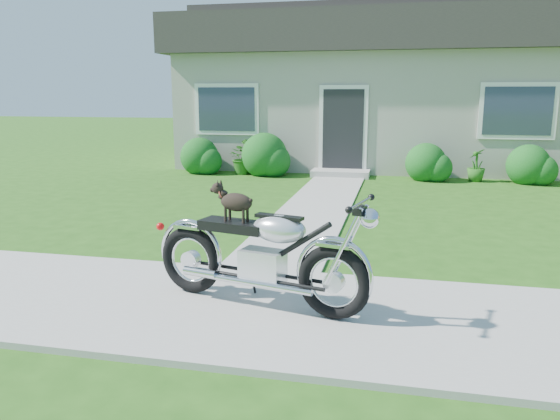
{
  "coord_description": "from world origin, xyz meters",
  "views": [
    {
      "loc": [
        -0.1,
        -4.63,
        1.97
      ],
      "look_at": [
        -1.34,
        1.0,
        0.75
      ],
      "focal_mm": 35.0,
      "sensor_mm": 36.0,
      "label": 1
    }
  ],
  "objects_px": {
    "house": "(406,88)",
    "potted_plant_right": "(476,165)",
    "motorcycle_with_dog": "(262,254)",
    "potted_plant_left": "(241,157)"
  },
  "relations": [
    {
      "from": "potted_plant_right",
      "to": "house",
      "type": "bearing_deg",
      "value": 115.4
    },
    {
      "from": "potted_plant_left",
      "to": "motorcycle_with_dog",
      "type": "xyz_separation_m",
      "value": [
        2.72,
        -8.52,
        0.12
      ]
    },
    {
      "from": "potted_plant_left",
      "to": "house",
      "type": "bearing_deg",
      "value": 40.68
    },
    {
      "from": "potted_plant_right",
      "to": "motorcycle_with_dog",
      "type": "relative_size",
      "value": 0.34
    },
    {
      "from": "house",
      "to": "potted_plant_left",
      "type": "bearing_deg",
      "value": -139.32
    },
    {
      "from": "house",
      "to": "potted_plant_right",
      "type": "distance_m",
      "value": 4.21
    },
    {
      "from": "potted_plant_right",
      "to": "motorcycle_with_dog",
      "type": "distance_m",
      "value": 9.01
    },
    {
      "from": "house",
      "to": "potted_plant_right",
      "type": "xyz_separation_m",
      "value": [
        1.64,
        -3.44,
        -1.78
      ]
    },
    {
      "from": "house",
      "to": "motorcycle_with_dog",
      "type": "distance_m",
      "value": 12.14
    },
    {
      "from": "house",
      "to": "motorcycle_with_dog",
      "type": "relative_size",
      "value": 5.75
    }
  ]
}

